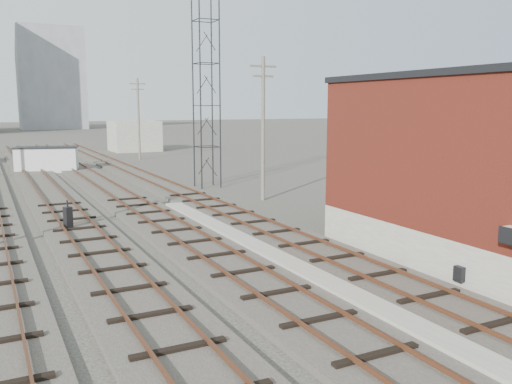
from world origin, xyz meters
TOP-DOWN VIEW (x-y plane):
  - ground at (0.00, 60.00)m, footprint 320.00×320.00m
  - track_right at (2.50, 39.00)m, footprint 3.20×90.00m
  - track_mid_right at (-1.50, 39.00)m, footprint 3.20×90.00m
  - track_mid_left at (-5.50, 39.00)m, footprint 3.20×90.00m
  - platform_curb at (0.50, 14.00)m, footprint 0.90×28.00m
  - brick_building at (7.50, 12.00)m, footprint 6.54×12.20m
  - lattice_tower at (5.50, 35.00)m, footprint 1.60×1.60m
  - utility_pole_right_a at (6.50, 28.00)m, footprint 1.80×0.24m
  - utility_pole_right_b at (6.50, 58.00)m, footprint 1.80×0.24m
  - apartment_right at (8.00, 150.00)m, footprint 16.00×12.00m
  - shed_right at (9.00, 70.00)m, footprint 6.00×6.00m
  - switch_stand at (-5.92, 24.36)m, footprint 0.43×0.43m
  - site_trailer at (-4.13, 50.34)m, footprint 5.90×3.68m

SIDE VIEW (x-z plane):
  - ground at x=0.00m, z-range 0.00..0.00m
  - track_right at x=2.50m, z-range -0.09..0.30m
  - track_mid_right at x=-1.50m, z-range -0.09..0.30m
  - track_mid_left at x=-5.50m, z-range -0.09..0.30m
  - platform_curb at x=0.50m, z-range 0.00..0.26m
  - switch_stand at x=-5.92m, z-range -0.04..1.40m
  - site_trailer at x=-4.13m, z-range 0.01..2.31m
  - shed_right at x=9.00m, z-range 0.00..4.00m
  - brick_building at x=7.50m, z-range 0.02..7.24m
  - utility_pole_right_a at x=6.50m, z-range 0.30..9.30m
  - utility_pole_right_b at x=6.50m, z-range 0.30..9.30m
  - lattice_tower at x=5.50m, z-range 0.00..15.00m
  - apartment_right at x=8.00m, z-range 0.00..26.00m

